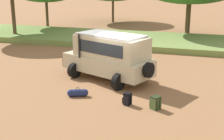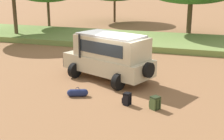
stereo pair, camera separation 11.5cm
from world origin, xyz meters
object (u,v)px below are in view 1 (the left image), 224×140
object	(u,v)px
safari_vehicle	(109,56)
backpack_cluster_center	(127,99)
backpack_beside_front_wheel	(155,103)
duffel_bag_low_black_case	(78,93)

from	to	relation	value
safari_vehicle	backpack_cluster_center	size ratio (longest dim) A/B	10.14
backpack_cluster_center	backpack_beside_front_wheel	bearing A→B (deg)	-3.63
backpack_beside_front_wheel	backpack_cluster_center	distance (m)	1.21
backpack_beside_front_wheel	duffel_bag_low_black_case	xyz separation A→B (m)	(-3.61, 0.34, -0.10)
safari_vehicle	duffel_bag_low_black_case	xyz separation A→B (m)	(-0.54, -2.85, -1.13)
backpack_cluster_center	duffel_bag_low_black_case	size ratio (longest dim) A/B	0.58
backpack_beside_front_wheel	backpack_cluster_center	xyz separation A→B (m)	(-1.21, 0.08, -0.01)
backpack_cluster_center	duffel_bag_low_black_case	xyz separation A→B (m)	(-2.40, 0.26, -0.09)
backpack_beside_front_wheel	backpack_cluster_center	bearing A→B (deg)	176.37
safari_vehicle	duffel_bag_low_black_case	world-z (taller)	safari_vehicle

